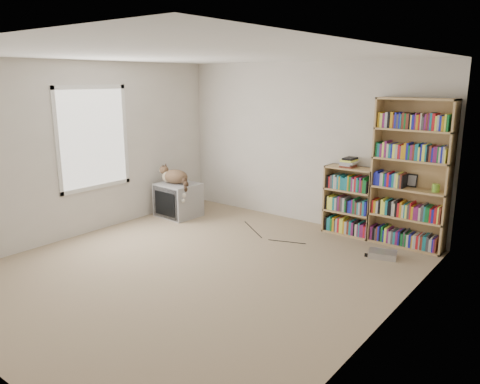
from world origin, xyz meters
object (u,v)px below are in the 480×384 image
Objects in this scene: bookcase_short at (350,203)px; dvd_player at (383,254)px; crt_tv at (179,200)px; bookcase_tall at (411,178)px; cat at (177,179)px.

dvd_player is at bearing -38.83° from bookcase_short.
bookcase_tall reaches higher than crt_tv.
cat reaches higher than crt_tv.
bookcase_short reaches higher than cat.
bookcase_tall is 1.10m from dvd_player.
bookcase_short is at bearing 21.38° from crt_tv.
bookcase_short is at bearing -179.79° from bookcase_tall.
bookcase_short reaches higher than crt_tv.
bookcase_tall is at bearing -1.70° from cat.
cat reaches higher than dvd_player.
bookcase_tall reaches higher than cat.
crt_tv is at bearing -165.66° from bookcase_tall.
crt_tv is 0.66× the size of bookcase_short.
bookcase_short reaches higher than dvd_player.
crt_tv is 2.80m from bookcase_short.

